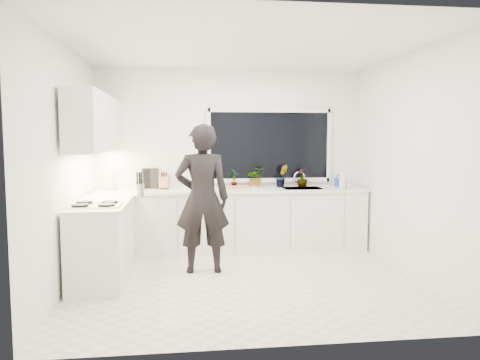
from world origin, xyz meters
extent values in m
cube|color=beige|center=(0.00, 0.00, -0.01)|extent=(4.00, 3.50, 0.02)
cube|color=white|center=(0.00, 1.76, 1.35)|extent=(4.00, 0.02, 2.70)
cube|color=white|center=(-2.01, 0.00, 1.35)|extent=(0.02, 3.50, 2.70)
cube|color=white|center=(2.01, 0.00, 1.35)|extent=(0.02, 3.50, 2.70)
cube|color=white|center=(0.00, 0.00, 2.71)|extent=(4.00, 3.50, 0.02)
cube|color=black|center=(0.60, 1.73, 1.55)|extent=(1.80, 0.02, 1.00)
cube|color=white|center=(0.00, 1.45, 0.44)|extent=(3.92, 0.58, 0.88)
cube|color=white|center=(-1.67, 0.35, 0.44)|extent=(0.58, 1.60, 0.88)
cube|color=silver|center=(0.00, 1.44, 0.90)|extent=(3.94, 0.62, 0.04)
cube|color=silver|center=(-1.67, 0.35, 0.90)|extent=(0.62, 1.60, 0.04)
cube|color=white|center=(-1.79, 0.70, 1.85)|extent=(0.34, 2.10, 0.70)
cube|color=silver|center=(1.05, 1.45, 0.87)|extent=(0.58, 0.42, 0.14)
cylinder|color=silver|center=(1.05, 1.65, 1.03)|extent=(0.03, 0.03, 0.22)
cube|color=black|center=(-1.69, 0.00, 0.94)|extent=(0.56, 0.48, 0.03)
imported|color=black|center=(-0.48, 0.43, 0.92)|extent=(0.68, 0.45, 1.84)
cube|color=silver|center=(0.16, 1.42, 0.94)|extent=(0.57, 0.47, 0.03)
cube|color=red|center=(0.16, 1.42, 0.95)|extent=(0.52, 0.41, 0.01)
cylinder|color=#143ABF|center=(1.67, 1.61, 0.98)|extent=(0.18, 0.18, 0.13)
cylinder|color=silver|center=(-1.75, 1.55, 1.05)|extent=(0.13, 0.13, 0.26)
cube|color=olive|center=(-0.99, 1.59, 1.03)|extent=(0.15, 0.13, 0.22)
cylinder|color=silver|center=(-1.28, 0.80, 1.00)|extent=(0.16, 0.16, 0.16)
cube|color=black|center=(-1.19, 1.69, 1.06)|extent=(0.21, 0.10, 0.28)
cube|color=black|center=(-1.20, 1.69, 1.07)|extent=(0.25, 0.07, 0.30)
imported|color=#26662D|center=(0.05, 1.61, 1.07)|extent=(0.14, 0.18, 0.30)
imported|color=#26662D|center=(0.37, 1.61, 1.07)|extent=(0.28, 0.25, 0.31)
imported|color=#26662D|center=(0.77, 1.61, 1.09)|extent=(0.21, 0.18, 0.34)
imported|color=#26662D|center=(1.09, 1.61, 1.06)|extent=(0.23, 0.23, 0.29)
imported|color=#D8BF66|center=(1.61, 1.30, 1.06)|extent=(0.13, 0.13, 0.27)
imported|color=#D8BF66|center=(1.71, 1.30, 1.01)|extent=(0.11, 0.11, 0.17)
camera|label=1|loc=(-0.73, -5.30, 1.68)|focal=35.00mm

